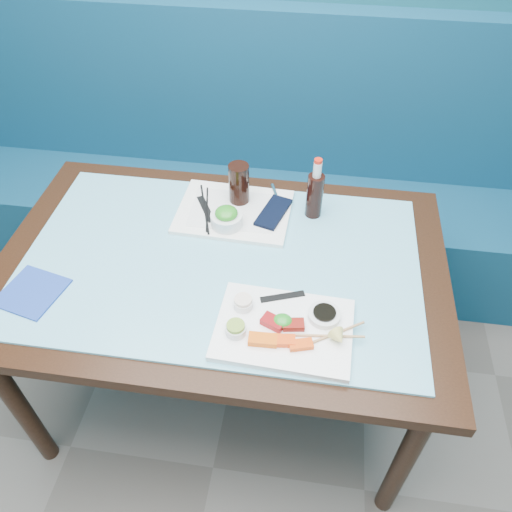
# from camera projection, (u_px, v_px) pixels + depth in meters

# --- Properties ---
(booth_bench) EXTENTS (3.00, 0.56, 1.17)m
(booth_bench) POSITION_uv_depth(u_px,v_px,m) (258.00, 192.00, 2.40)
(booth_bench) COLOR navy
(booth_bench) RESTS_ON ground
(dining_table) EXTENTS (1.40, 0.90, 0.75)m
(dining_table) POSITION_uv_depth(u_px,v_px,m) (222.00, 280.00, 1.61)
(dining_table) COLOR black
(dining_table) RESTS_ON ground
(glass_top) EXTENTS (1.22, 0.76, 0.01)m
(glass_top) POSITION_uv_depth(u_px,v_px,m) (220.00, 262.00, 1.55)
(glass_top) COLOR #66B3CC
(glass_top) RESTS_ON dining_table
(sashimi_plate) EXTENTS (0.38, 0.28, 0.02)m
(sashimi_plate) POSITION_uv_depth(u_px,v_px,m) (284.00, 329.00, 1.35)
(sashimi_plate) COLOR white
(sashimi_plate) RESTS_ON glass_top
(salmon_left) EXTENTS (0.08, 0.04, 0.02)m
(salmon_left) POSITION_uv_depth(u_px,v_px,m) (263.00, 340.00, 1.30)
(salmon_left) COLOR #E45509
(salmon_left) RESTS_ON sashimi_plate
(salmon_mid) EXTENTS (0.07, 0.04, 0.02)m
(salmon_mid) POSITION_uv_depth(u_px,v_px,m) (282.00, 341.00, 1.30)
(salmon_mid) COLOR #ED3F09
(salmon_mid) RESTS_ON sashimi_plate
(salmon_right) EXTENTS (0.07, 0.05, 0.02)m
(salmon_right) POSITION_uv_depth(u_px,v_px,m) (301.00, 345.00, 1.29)
(salmon_right) COLOR #E54409
(salmon_right) RESTS_ON sashimi_plate
(tuna_left) EXTENTS (0.07, 0.06, 0.02)m
(tuna_left) POSITION_uv_depth(u_px,v_px,m) (273.00, 322.00, 1.34)
(tuna_left) COLOR maroon
(tuna_left) RESTS_ON sashimi_plate
(tuna_right) EXTENTS (0.06, 0.04, 0.02)m
(tuna_right) POSITION_uv_depth(u_px,v_px,m) (293.00, 325.00, 1.34)
(tuna_right) COLOR maroon
(tuna_right) RESTS_ON sashimi_plate
(seaweed_garnish) EXTENTS (0.06, 0.05, 0.03)m
(seaweed_garnish) POSITION_uv_depth(u_px,v_px,m) (283.00, 321.00, 1.34)
(seaweed_garnish) COLOR #1E841E
(seaweed_garnish) RESTS_ON sashimi_plate
(ramekin_wasabi) EXTENTS (0.07, 0.07, 0.02)m
(ramekin_wasabi) POSITION_uv_depth(u_px,v_px,m) (236.00, 330.00, 1.32)
(ramekin_wasabi) COLOR silver
(ramekin_wasabi) RESTS_ON sashimi_plate
(wasabi_fill) EXTENTS (0.06, 0.06, 0.01)m
(wasabi_fill) POSITION_uv_depth(u_px,v_px,m) (236.00, 326.00, 1.31)
(wasabi_fill) COLOR olive
(wasabi_fill) RESTS_ON ramekin_wasabi
(ramekin_ginger) EXTENTS (0.07, 0.07, 0.02)m
(ramekin_ginger) POSITION_uv_depth(u_px,v_px,m) (243.00, 304.00, 1.38)
(ramekin_ginger) COLOR white
(ramekin_ginger) RESTS_ON sashimi_plate
(ginger_fill) EXTENTS (0.06, 0.06, 0.01)m
(ginger_fill) POSITION_uv_depth(u_px,v_px,m) (243.00, 300.00, 1.37)
(ginger_fill) COLOR beige
(ginger_fill) RESTS_ON ramekin_ginger
(soy_dish) EXTENTS (0.10, 0.10, 0.02)m
(soy_dish) POSITION_uv_depth(u_px,v_px,m) (324.00, 315.00, 1.36)
(soy_dish) COLOR silver
(soy_dish) RESTS_ON sashimi_plate
(soy_fill) EXTENTS (0.07, 0.07, 0.01)m
(soy_fill) POSITION_uv_depth(u_px,v_px,m) (325.00, 312.00, 1.35)
(soy_fill) COLOR black
(soy_fill) RESTS_ON soy_dish
(lemon_wedge) EXTENTS (0.06, 0.06, 0.05)m
(lemon_wedge) POSITION_uv_depth(u_px,v_px,m) (339.00, 338.00, 1.29)
(lemon_wedge) COLOR #D8CA66
(lemon_wedge) RESTS_ON sashimi_plate
(chopstick_sleeve) EXTENTS (0.13, 0.06, 0.00)m
(chopstick_sleeve) POSITION_uv_depth(u_px,v_px,m) (283.00, 297.00, 1.42)
(chopstick_sleeve) COLOR black
(chopstick_sleeve) RESTS_ON sashimi_plate
(wooden_chopstick_a) EXTENTS (0.21, 0.03, 0.01)m
(wooden_chopstick_a) POSITION_uv_depth(u_px,v_px,m) (325.00, 336.00, 1.32)
(wooden_chopstick_a) COLOR #AD8051
(wooden_chopstick_a) RESTS_ON sashimi_plate
(wooden_chopstick_b) EXTENTS (0.19, 0.13, 0.01)m
(wooden_chopstick_b) POSITION_uv_depth(u_px,v_px,m) (328.00, 336.00, 1.32)
(wooden_chopstick_b) COLOR #A6784E
(wooden_chopstick_b) RESTS_ON sashimi_plate
(serving_tray) EXTENTS (0.39, 0.30, 0.01)m
(serving_tray) POSITION_uv_depth(u_px,v_px,m) (234.00, 212.00, 1.70)
(serving_tray) COLOR white
(serving_tray) RESTS_ON glass_top
(paper_placemat) EXTENTS (0.29, 0.21, 0.00)m
(paper_placemat) POSITION_uv_depth(u_px,v_px,m) (234.00, 210.00, 1.69)
(paper_placemat) COLOR silver
(paper_placemat) RESTS_ON serving_tray
(seaweed_bowl) EXTENTS (0.13, 0.13, 0.04)m
(seaweed_bowl) POSITION_uv_depth(u_px,v_px,m) (227.00, 220.00, 1.63)
(seaweed_bowl) COLOR silver
(seaweed_bowl) RESTS_ON serving_tray
(seaweed_salad) EXTENTS (0.10, 0.10, 0.04)m
(seaweed_salad) POSITION_uv_depth(u_px,v_px,m) (226.00, 213.00, 1.61)
(seaweed_salad) COLOR #26831E
(seaweed_salad) RESTS_ON seaweed_bowl
(cola_glass) EXTENTS (0.08, 0.08, 0.14)m
(cola_glass) POSITION_uv_depth(u_px,v_px,m) (239.00, 184.00, 1.68)
(cola_glass) COLOR black
(cola_glass) RESTS_ON serving_tray
(navy_pouch) EXTENTS (0.12, 0.18, 0.01)m
(navy_pouch) POSITION_uv_depth(u_px,v_px,m) (273.00, 212.00, 1.67)
(navy_pouch) COLOR black
(navy_pouch) RESTS_ON serving_tray
(fork) EXTENTS (0.04, 0.10, 0.01)m
(fork) POSITION_uv_depth(u_px,v_px,m) (275.00, 193.00, 1.75)
(fork) COLOR white
(fork) RESTS_ON serving_tray
(black_chopstick_a) EXTENTS (0.09, 0.25, 0.01)m
(black_chopstick_a) POSITION_uv_depth(u_px,v_px,m) (205.00, 208.00, 1.69)
(black_chopstick_a) COLOR black
(black_chopstick_a) RESTS_ON serving_tray
(black_chopstick_b) EXTENTS (0.05, 0.23, 0.01)m
(black_chopstick_b) POSITION_uv_depth(u_px,v_px,m) (207.00, 209.00, 1.69)
(black_chopstick_b) COLOR black
(black_chopstick_b) RESTS_ON serving_tray
(tray_sleeve) EXTENTS (0.09, 0.14, 0.00)m
(tray_sleeve) POSITION_uv_depth(u_px,v_px,m) (206.00, 209.00, 1.69)
(tray_sleeve) COLOR black
(tray_sleeve) RESTS_ON serving_tray
(cola_bottle_body) EXTENTS (0.06, 0.06, 0.16)m
(cola_bottle_body) POSITION_uv_depth(u_px,v_px,m) (315.00, 196.00, 1.64)
(cola_bottle_body) COLOR black
(cola_bottle_body) RESTS_ON glass_top
(cola_bottle_neck) EXTENTS (0.03, 0.03, 0.05)m
(cola_bottle_neck) POSITION_uv_depth(u_px,v_px,m) (317.00, 169.00, 1.57)
(cola_bottle_neck) COLOR silver
(cola_bottle_neck) RESTS_ON cola_bottle_body
(cola_bottle_cap) EXTENTS (0.03, 0.03, 0.01)m
(cola_bottle_cap) POSITION_uv_depth(u_px,v_px,m) (318.00, 161.00, 1.55)
(cola_bottle_cap) COLOR red
(cola_bottle_cap) RESTS_ON cola_bottle_neck
(blue_napkin) EXTENTS (0.20, 0.20, 0.01)m
(blue_napkin) POSITION_uv_depth(u_px,v_px,m) (32.00, 292.00, 1.45)
(blue_napkin) COLOR navy
(blue_napkin) RESTS_ON glass_top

